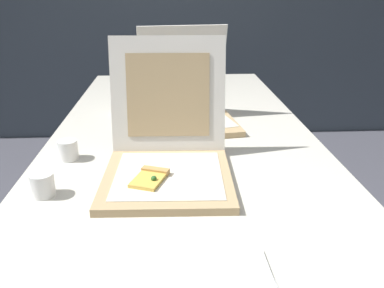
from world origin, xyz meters
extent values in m
cube|color=silver|center=(0.00, 0.63, 0.72)|extent=(0.99, 2.29, 0.03)
cylinder|color=gray|center=(-0.42, 1.70, 0.35)|extent=(0.04, 0.04, 0.71)
cylinder|color=gray|center=(0.42, 1.70, 0.35)|extent=(0.04, 0.04, 0.71)
cube|color=tan|center=(-0.06, 0.32, 0.75)|extent=(0.38, 0.38, 0.02)
cube|color=silver|center=(-0.06, 0.32, 0.76)|extent=(0.32, 0.32, 0.00)
cube|color=white|center=(-0.05, 0.53, 0.94)|extent=(0.37, 0.08, 0.36)
cube|color=tan|center=(-0.05, 0.53, 0.94)|extent=(0.27, 0.06, 0.26)
cube|color=#E5B74C|center=(-0.11, 0.28, 0.77)|extent=(0.11, 0.12, 0.01)
cube|color=tan|center=(-0.09, 0.33, 0.77)|extent=(0.08, 0.05, 0.02)
sphere|color=#2D6628|center=(-0.10, 0.27, 0.78)|extent=(0.02, 0.02, 0.02)
cube|color=tan|center=(0.03, 0.82, 0.75)|extent=(0.41, 0.41, 0.02)
cube|color=silver|center=(0.03, 0.83, 0.76)|extent=(0.37, 0.37, 0.00)
cube|color=white|center=(0.01, 0.96, 0.94)|extent=(0.37, 0.14, 0.36)
cube|color=tan|center=(0.01, 0.95, 0.94)|extent=(0.27, 0.10, 0.26)
cube|color=#E5B74C|center=(0.02, 0.82, 0.77)|extent=(0.08, 0.12, 0.01)
cube|color=tan|center=(0.03, 0.87, 0.77)|extent=(0.07, 0.04, 0.02)
sphere|color=#2D6628|center=(0.03, 0.82, 0.78)|extent=(0.02, 0.02, 0.02)
cylinder|color=white|center=(-0.27, 0.99, 0.77)|extent=(0.06, 0.06, 0.06)
cylinder|color=white|center=(-0.38, 0.50, 0.77)|extent=(0.06, 0.06, 0.06)
cylinder|color=white|center=(-0.39, 0.26, 0.77)|extent=(0.06, 0.06, 0.06)
cube|color=white|center=(0.09, -0.07, 0.74)|extent=(0.13, 0.13, 0.00)
cube|color=white|center=(0.08, -0.08, 0.74)|extent=(0.12, 0.12, 0.00)
camera|label=1|loc=(-0.05, -0.70, 1.27)|focal=36.99mm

